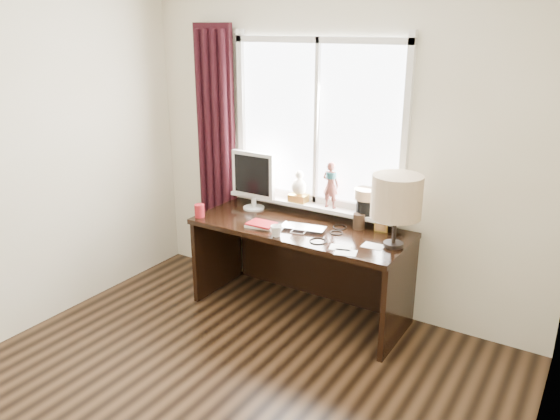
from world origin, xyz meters
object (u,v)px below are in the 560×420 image
Objects in this scene: table_lamp at (397,197)px; desk at (306,251)px; monitor at (253,177)px; laptop at (304,228)px; mug at (276,231)px; red_cup at (200,211)px.

desk is at bearing 171.82° from table_lamp.
monitor is at bearing 172.70° from table_lamp.
laptop is 0.70× the size of monitor.
laptop is 0.31m from desk.
red_cup reaches higher than mug.
desk is at bearing 101.20° from laptop.
red_cup is 0.53m from monitor.
table_lamp is at bearing -7.30° from monitor.
table_lamp is (0.76, -0.11, 0.61)m from desk.
red_cup is 0.20× the size of table_lamp.
red_cup is at bearing 177.44° from mug.
mug is at bearing -40.99° from monitor.
laptop is at bearing 12.59° from red_cup.
monitor is at bearing 173.94° from desk.
laptop is 0.78m from table_lamp.
red_cup is 0.92m from desk.
mug is 0.05× the size of desk.
laptop is at bearing -19.23° from monitor.
laptop is at bearing -68.05° from desk.
monitor is (-0.55, 0.06, 0.52)m from desk.
desk is 0.76m from monitor.
mug is 0.76m from red_cup.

